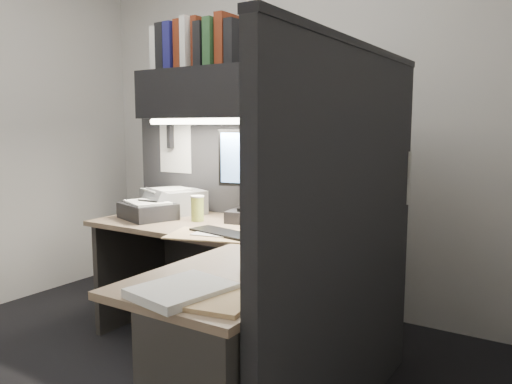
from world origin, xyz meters
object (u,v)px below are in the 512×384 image
Objects in this scene: overhead_shelf at (251,92)px; printer at (173,201)px; keyboard at (225,234)px; notebook_stack at (148,211)px; monitor at (260,186)px; desk at (216,317)px; telephone at (350,226)px; coffee_cup at (197,209)px.

overhead_shelf is 4.03× the size of printer.
notebook_stack is at bearing 179.09° from keyboard.
overhead_shelf is 0.55m from monitor.
desk is 1.10× the size of overhead_shelf.
overhead_shelf is 0.96m from telephone.
overhead_shelf is at bearing 28.03° from coffee_cup.
printer is at bearing 94.23° from notebook_stack.
keyboard is 0.71m from notebook_stack.
monitor is (0.06, 0.00, -0.55)m from overhead_shelf.
notebook_stack is (-0.31, -0.11, -0.02)m from coffee_cup.
monitor is 1.33× the size of keyboard.
overhead_shelf reaches higher than desk.
desk is at bearing -49.48° from keyboard.
monitor reaches higher than telephone.
coffee_cup is (-0.29, -0.15, -0.70)m from overhead_shelf.
notebook_stack is (-0.90, 0.49, 0.34)m from desk.
overhead_shelf reaches higher than monitor.
notebook_stack is at bearing 151.35° from desk.
coffee_cup is 0.33m from notebook_stack.
monitor is 0.41m from coffee_cup.
printer is (-0.33, 0.15, 0.00)m from coffee_cup.
telephone is (0.54, 0.40, 0.03)m from keyboard.
coffee_cup is at bearing 134.59° from desk.
desk is 11.70× the size of coffee_cup.
notebook_stack reaches higher than desk.
notebook_stack is at bearing -169.90° from monitor.
telephone is 0.56× the size of printer.
desk is at bearing -83.73° from monitor.
keyboard is 0.67m from telephone.
telephone reaches higher than keyboard.
monitor is 2.58× the size of telephone.
overhead_shelf is 0.86m from keyboard.
printer is at bearing 155.46° from coffee_cup.
overhead_shelf is at bearing 113.17° from keyboard.
telephone is 0.66× the size of notebook_stack.
monitor is 0.69m from printer.
overhead_shelf reaches higher than keyboard.
monitor reaches higher than keyboard.
monitor is 0.60m from telephone.
notebook_stack is at bearing -161.08° from coffee_cup.
notebook_stack is at bearing -61.17° from printer.
printer is at bearing 161.26° from keyboard.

